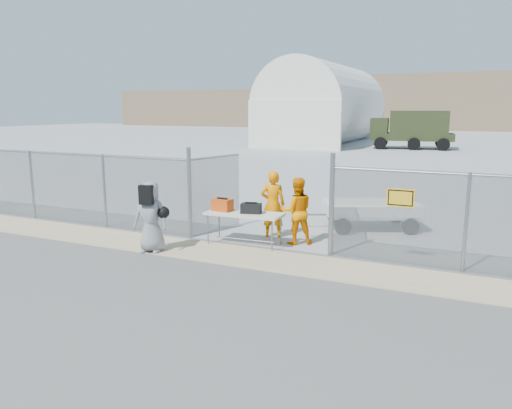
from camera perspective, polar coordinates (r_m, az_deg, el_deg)
The scene contains 14 objects.
ground at distance 11.36m, azimuth -4.30°, elevation -7.21°, with size 160.00×160.00×0.00m, color #4F4C4C.
tarmac_inside at distance 51.79m, azimuth 19.17°, elevation 6.46°, with size 160.00×80.00×0.01m, color #A2A2A2.
dirt_strip at distance 12.20m, azimuth -1.99°, elevation -5.86°, with size 44.00×1.60×0.01m, color tan.
distant_hills at distance 87.40m, azimuth 25.24°, elevation 10.58°, with size 140.00×6.00×9.00m, color #7F684F, non-canonical shape.
chain_link_fence at distance 12.81m, azimuth -0.00°, elevation 0.00°, with size 40.00×0.20×2.20m, color gray, non-canonical shape.
quonset_hangar at distance 51.72m, azimuth 7.92°, elevation 11.38°, with size 9.00×18.00×8.00m, color white, non-canonical shape.
folding_table at distance 13.08m, azimuth -1.35°, elevation -2.78°, with size 2.02×0.84×0.86m, color silver, non-canonical shape.
orange_bag at distance 13.22m, azimuth -3.87°, elevation -0.06°, with size 0.50×0.34×0.32m, color #E04D11.
black_duffel at distance 12.91m, azimuth -0.56°, elevation -0.45°, with size 0.52×0.31×0.25m, color black.
security_worker_left at distance 13.75m, azimuth 1.94°, elevation 0.03°, with size 0.68×0.45×1.86m, color #FF8700.
security_worker_right at distance 13.09m, azimuth 4.66°, elevation -0.75°, with size 0.86×0.67×1.77m, color #FF8700.
visitor at distance 12.62m, azimuth -11.94°, elevation -1.40°, with size 0.87×0.57×1.78m, color gray.
utility_trailer at distance 15.20m, azimuth 13.01°, elevation -1.13°, with size 3.52×1.81×0.85m, color silver, non-canonical shape.
military_truck at distance 45.96m, azimuth 17.40°, elevation 8.13°, with size 6.94×2.56×3.31m, color #283218, non-canonical shape.
Camera 1 is at (5.31, -9.40, 3.54)m, focal length 35.00 mm.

